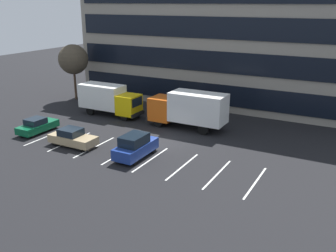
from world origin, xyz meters
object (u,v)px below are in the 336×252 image
sedan_forest (37,126)px  suv_navy (135,146)px  box_truck_yellow (109,99)px  bare_tree (73,59)px  box_truck_orange (189,108)px  sedan_tan (73,138)px

sedan_forest → suv_navy: size_ratio=0.95×
box_truck_yellow → bare_tree: (-8.09, 3.75, 3.18)m
box_truck_orange → box_truck_yellow: (-9.54, -0.01, -0.18)m
box_truck_yellow → suv_navy: bearing=-43.7°
sedan_tan → suv_navy: suv_navy is taller
box_truck_yellow → suv_navy: (8.97, -8.58, -0.93)m
box_truck_orange → bare_tree: bearing=168.0°
suv_navy → box_truck_orange: bearing=86.2°
sedan_tan → sedan_forest: bearing=168.8°
bare_tree → box_truck_yellow: bearing=-24.9°
box_truck_yellow → sedan_forest: bearing=-107.3°
sedan_tan → bare_tree: 17.36m
box_truck_orange → suv_navy: size_ratio=1.84×
suv_navy → sedan_tan: bearing=-175.8°
box_truck_yellow → sedan_tan: size_ratio=1.67×
box_truck_yellow → suv_navy: 12.45m
sedan_tan → suv_navy: (6.14, 0.45, 0.21)m
box_truck_orange → box_truck_yellow: box_truck_orange is taller
box_truck_orange → sedan_forest: bearing=-146.4°
bare_tree → suv_navy: bearing=-35.9°
box_truck_yellow → box_truck_orange: bearing=0.1°
sedan_tan → suv_navy: bearing=4.2°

